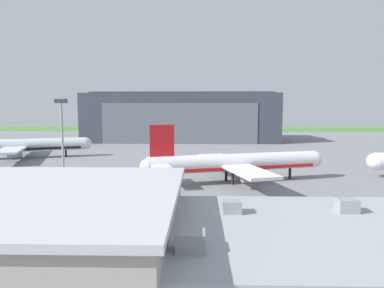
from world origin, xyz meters
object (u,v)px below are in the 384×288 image
at_px(airliner_near_left, 236,163).
at_px(apron_light_mast, 62,134).
at_px(airliner_far_right, 20,146).
at_px(terminal_block_west, 324,266).
at_px(maintenance_hangar, 182,117).

xyz_separation_m(airliner_near_left, apron_light_mast, (-34.12, -3.50, 6.05)).
xyz_separation_m(airliner_far_right, terminal_block_west, (64.01, -75.66, -0.74)).
bearing_deg(apron_light_mast, terminal_block_west, -47.99).
bearing_deg(apron_light_mast, airliner_far_right, 128.09).
distance_m(airliner_near_left, apron_light_mast, 34.83).
xyz_separation_m(maintenance_hangar, terminal_block_west, (18.06, -138.15, -7.88)).
bearing_deg(airliner_far_right, terminal_block_west, -49.77).
xyz_separation_m(airliner_near_left, terminal_block_west, (2.04, -43.64, -0.83)).
xyz_separation_m(maintenance_hangar, airliner_near_left, (16.03, -94.52, -7.06)).
relative_size(maintenance_hangar, airliner_near_left, 2.29).
xyz_separation_m(terminal_block_west, apron_light_mast, (-36.16, 40.14, 6.88)).
bearing_deg(maintenance_hangar, apron_light_mast, -100.46).
relative_size(airliner_near_left, apron_light_mast, 2.26).
bearing_deg(airliner_far_right, maintenance_hangar, 53.68).
height_order(airliner_far_right, apron_light_mast, apron_light_mast).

